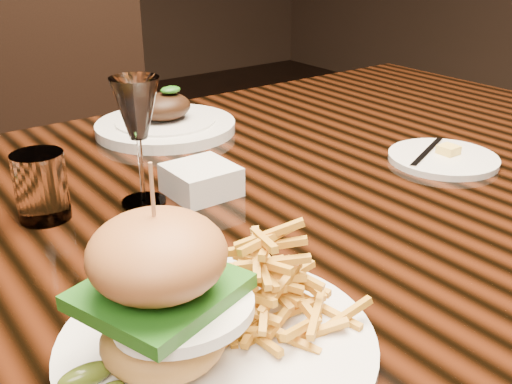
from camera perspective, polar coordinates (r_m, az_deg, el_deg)
dining_table at (r=0.85m, az=-1.75°, el=-4.68°), size 1.60×0.90×0.75m
burger_plate at (r=0.49m, az=-3.98°, el=-10.53°), size 0.27×0.27×0.18m
side_saucer at (r=0.96m, az=17.38°, el=3.11°), size 0.17×0.17×0.02m
ramekin at (r=0.80m, az=-5.25°, el=1.15°), size 0.10×0.10×0.04m
wine_glass at (r=0.75m, az=-11.29°, el=7.35°), size 0.06×0.06×0.17m
water_tumbler at (r=0.77m, az=-19.77°, el=0.50°), size 0.06×0.06×0.08m
far_dish at (r=1.06m, az=-8.61°, el=6.52°), size 0.24×0.24×0.08m
chair_far at (r=1.68m, az=-16.67°, el=4.09°), size 0.53×0.54×0.95m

